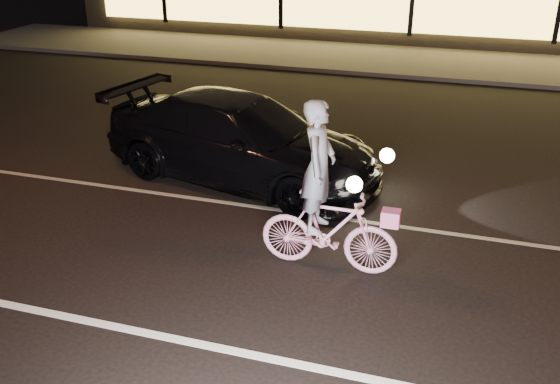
% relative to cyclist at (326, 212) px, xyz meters
% --- Properties ---
extents(ground, '(90.00, 90.00, 0.00)m').
position_rel_cyclist_xyz_m(ground, '(-0.52, -0.53, -0.83)').
color(ground, black).
rests_on(ground, ground).
extents(lane_stripe_near, '(60.00, 0.12, 0.01)m').
position_rel_cyclist_xyz_m(lane_stripe_near, '(-0.52, -2.03, -0.83)').
color(lane_stripe_near, silver).
rests_on(lane_stripe_near, ground).
extents(lane_stripe_far, '(60.00, 0.10, 0.01)m').
position_rel_cyclist_xyz_m(lane_stripe_far, '(-0.52, 1.47, -0.83)').
color(lane_stripe_far, gray).
rests_on(lane_stripe_far, ground).
extents(sidewalk, '(30.00, 4.00, 0.12)m').
position_rel_cyclist_xyz_m(sidewalk, '(-0.52, 12.47, -0.77)').
color(sidewalk, '#383533').
rests_on(sidewalk, ground).
extents(cyclist, '(1.86, 0.64, 2.34)m').
position_rel_cyclist_xyz_m(cyclist, '(0.00, 0.00, 0.00)').
color(cyclist, '#F64597').
rests_on(cyclist, ground).
extents(sedan, '(5.45, 3.15, 1.49)m').
position_rel_cyclist_xyz_m(sedan, '(-2.12, 2.53, -0.09)').
color(sedan, black).
rests_on(sedan, ground).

